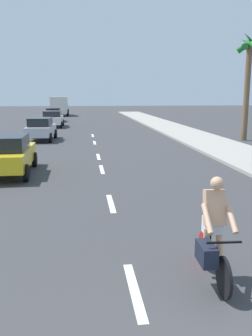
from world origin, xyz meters
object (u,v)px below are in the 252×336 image
object	(u,v)px
parked_car_red	(54,114)
delivery_truck	(59,106)
palm_tree_far	(249,63)
parked_car_silver	(41,128)
parked_car_white	(53,118)
parked_car_yellow	(8,154)
cyclist	(213,235)

from	to	relation	value
parked_car_red	delivery_truck	xyz separation A→B (m)	(-0.00, 11.85, 0.67)
palm_tree_far	delivery_truck	bearing A→B (deg)	114.64
parked_car_silver	parked_car_white	bearing A→B (deg)	93.31
parked_car_yellow	parked_car_red	xyz separation A→B (m)	(-0.37, 28.90, 0.00)
parked_car_red	delivery_truck	bearing A→B (deg)	88.44
cyclist	delivery_truck	world-z (taller)	delivery_truck
parked_car_yellow	parked_car_white	distance (m)	21.44
cyclist	parked_car_yellow	bearing A→B (deg)	-58.36
cyclist	delivery_truck	distance (m)	50.14
parked_car_silver	parked_car_white	world-z (taller)	same
parked_car_white	delivery_truck	world-z (taller)	delivery_truck
parked_car_silver	palm_tree_far	world-z (taller)	palm_tree_far
delivery_truck	parked_car_silver	bearing A→B (deg)	-90.27
parked_car_yellow	parked_car_white	bearing A→B (deg)	88.97
parked_car_silver	cyclist	bearing A→B (deg)	-72.80
parked_car_white	palm_tree_far	size ratio (longest dim) A/B	0.60
cyclist	palm_tree_far	world-z (taller)	palm_tree_far
parked_car_silver	parked_car_white	distance (m)	10.57
parked_car_silver	delivery_truck	size ratio (longest dim) A/B	0.62
cyclist	delivery_truck	xyz separation A→B (m)	(-5.44, 49.84, 0.67)
parked_car_white	palm_tree_far	world-z (taller)	palm_tree_far
cyclist	parked_car_red	distance (m)	38.37
palm_tree_far	parked_car_yellow	bearing A→B (deg)	-146.75
delivery_truck	palm_tree_far	distance (m)	34.88
parked_car_yellow	parked_car_silver	bearing A→B (deg)	88.64
parked_car_yellow	parked_car_white	world-z (taller)	same
cyclist	palm_tree_far	distance (m)	20.88
parked_car_white	parked_car_red	xyz separation A→B (m)	(-0.47, 7.47, -0.00)
cyclist	parked_car_white	size ratio (longest dim) A/B	0.42
cyclist	parked_car_silver	xyz separation A→B (m)	(-4.96, 19.94, 0.00)
parked_car_white	parked_car_yellow	bearing A→B (deg)	-89.92
delivery_truck	parked_car_white	bearing A→B (deg)	-89.80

